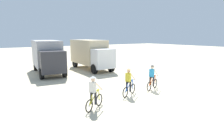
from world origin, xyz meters
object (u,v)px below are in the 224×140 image
cyclist_cowboy_hat (129,83)px  cyclist_near_camera (152,78)px  box_truck_grey_hauler (47,55)px  box_truck_tan_camper (91,53)px  cyclist_orange_shirt (94,94)px

cyclist_cowboy_hat → cyclist_near_camera: same height
box_truck_grey_hauler → box_truck_tan_camper: same height
box_truck_grey_hauler → box_truck_tan_camper: size_ratio=1.03×
box_truck_tan_camper → cyclist_orange_shirt: size_ratio=3.73×
cyclist_near_camera → box_truck_tan_camper: bearing=87.4°
box_truck_grey_hauler → cyclist_near_camera: 11.40m
box_truck_tan_camper → cyclist_near_camera: (-0.47, -10.11, -1.03)m
box_truck_tan_camper → cyclist_cowboy_hat: bearing=-105.1°
box_truck_grey_hauler → box_truck_tan_camper: (4.81, -0.38, 0.00)m
cyclist_orange_shirt → box_truck_tan_camper: bearing=62.4°
cyclist_cowboy_hat → box_truck_grey_hauler: bearing=100.8°
box_truck_grey_hauler → cyclist_orange_shirt: bearing=-94.9°
cyclist_orange_shirt → cyclist_near_camera: (5.32, 0.95, 0.00)m
box_truck_tan_camper → cyclist_orange_shirt: bearing=-117.6°
box_truck_tan_camper → cyclist_orange_shirt: 12.52m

